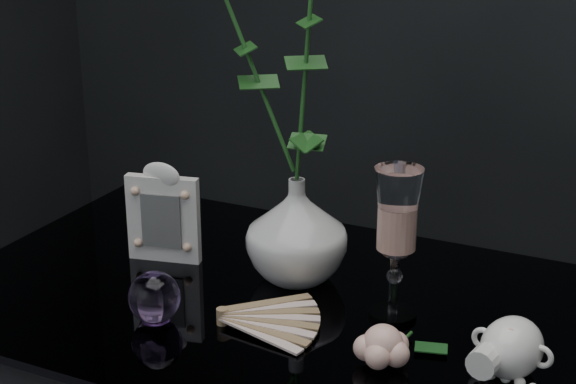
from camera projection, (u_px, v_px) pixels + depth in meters
The scene contains 8 objects.
vase at pixel (297, 230), 1.25m from camera, with size 0.15×0.15×0.15m, color silver.
wine_glass at pixel (396, 244), 1.14m from camera, with size 0.06×0.06×0.21m, color white, non-canonical shape.
picture_frame at pixel (163, 212), 1.32m from camera, with size 0.12×0.09×0.16m, color silver, non-canonical shape.
paperweight at pixel (154, 297), 1.15m from camera, with size 0.07×0.07×0.07m, color #B483D4, non-canonical shape.
paper_fan at pixel (222, 315), 1.15m from camera, with size 0.26×0.20×0.03m, color beige, non-canonical shape.
loose_rose at pixel (383, 345), 1.05m from camera, with size 0.12×0.15×0.05m, color #FBB5A2, non-canonical shape.
pearl_jar at pixel (512, 345), 1.03m from camera, with size 0.25×0.26×0.07m, color white, non-canonical shape.
roses at pixel (277, 34), 1.17m from camera, with size 0.22×0.11×0.45m.
Camera 1 is at (0.43, -0.94, 1.32)m, focal length 55.00 mm.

